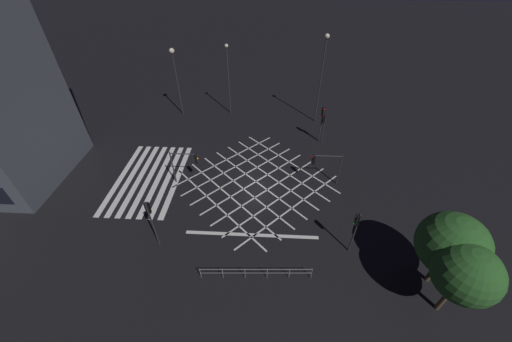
# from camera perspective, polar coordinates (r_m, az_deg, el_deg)

# --- Properties ---
(ground_plane) EXTENTS (200.00, 200.00, 0.00)m
(ground_plane) POSITION_cam_1_polar(r_m,az_deg,el_deg) (26.85, 0.00, -2.13)
(ground_plane) COLOR black
(road_markings) EXTENTS (15.45, 20.92, 0.01)m
(road_markings) POSITION_cam_1_polar(r_m,az_deg,el_deg) (27.47, -12.19, -2.06)
(road_markings) COLOR silver
(road_markings) RESTS_ON ground_plane
(traffic_light_se_main) EXTENTS (0.39, 0.36, 4.37)m
(traffic_light_se_main) POSITION_cam_1_polar(r_m,az_deg,el_deg) (20.98, -20.38, -8.37)
(traffic_light_se_main) COLOR #2D2D30
(traffic_light_se_main) RESTS_ON ground_plane
(traffic_light_nw_main) EXTENTS (0.39, 0.36, 4.27)m
(traffic_light_nw_main) POSITION_cam_1_polar(r_m,az_deg,el_deg) (31.42, 13.14, 10.36)
(traffic_light_nw_main) COLOR #2D2D30
(traffic_light_nw_main) RESTS_ON ground_plane
(traffic_light_median_north) EXTENTS (0.36, 2.69, 3.27)m
(traffic_light_median_north) POSITION_cam_1_polar(r_m,az_deg,el_deg) (25.89, 13.44, 1.67)
(traffic_light_median_north) COLOR #2D2D30
(traffic_light_median_north) RESTS_ON ground_plane
(traffic_light_nw_cross) EXTENTS (0.36, 0.39, 3.37)m
(traffic_light_nw_cross) POSITION_cam_1_polar(r_m,az_deg,el_deg) (31.74, 13.35, 9.32)
(traffic_light_nw_cross) COLOR #2D2D30
(traffic_light_nw_cross) RESTS_ON ground_plane
(traffic_light_ne_cross) EXTENTS (0.36, 0.39, 3.89)m
(traffic_light_ne_cross) POSITION_cam_1_polar(r_m,az_deg,el_deg) (20.67, 19.27, -10.31)
(traffic_light_ne_cross) COLOR #2D2D30
(traffic_light_ne_cross) RESTS_ON ground_plane
(traffic_light_median_south) EXTENTS (0.36, 2.53, 3.45)m
(traffic_light_median_south) POSITION_cam_1_polar(r_m,az_deg,el_deg) (25.88, -13.73, 1.96)
(traffic_light_median_south) COLOR #2D2D30
(traffic_light_median_south) RESTS_ON ground_plane
(street_lamp_east) EXTENTS (0.60, 0.60, 8.17)m
(street_lamp_east) POSITION_cam_1_polar(r_m,az_deg,el_deg) (36.56, -16.01, 19.62)
(street_lamp_east) COLOR #2D2D30
(street_lamp_east) RESTS_ON ground_plane
(street_lamp_west) EXTENTS (0.51, 0.51, 10.15)m
(street_lamp_west) POSITION_cam_1_polar(r_m,az_deg,el_deg) (34.10, 13.23, 19.94)
(street_lamp_west) COLOR #2D2D30
(street_lamp_west) RESTS_ON ground_plane
(street_lamp_far) EXTENTS (0.43, 0.43, 8.56)m
(street_lamp_far) POSITION_cam_1_polar(r_m,az_deg,el_deg) (35.95, -5.63, 19.30)
(street_lamp_far) COLOR #2D2D30
(street_lamp_far) RESTS_ON ground_plane
(street_tree_near) EXTENTS (3.45, 3.45, 5.69)m
(street_tree_near) POSITION_cam_1_polar(r_m,az_deg,el_deg) (19.68, 36.43, -16.20)
(street_tree_near) COLOR brown
(street_tree_near) RESTS_ON ground_plane
(street_tree_far) EXTENTS (3.95, 3.95, 5.86)m
(street_tree_far) POSITION_cam_1_polar(r_m,az_deg,el_deg) (20.74, 34.50, -12.04)
(street_tree_far) COLOR brown
(street_tree_far) RESTS_ON ground_plane
(pedestrian_railing) EXTENTS (0.44, 7.45, 1.05)m
(pedestrian_railing) POSITION_cam_1_polar(r_m,az_deg,el_deg) (20.03, -0.00, -19.58)
(pedestrian_railing) COLOR gray
(pedestrian_railing) RESTS_ON ground_plane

